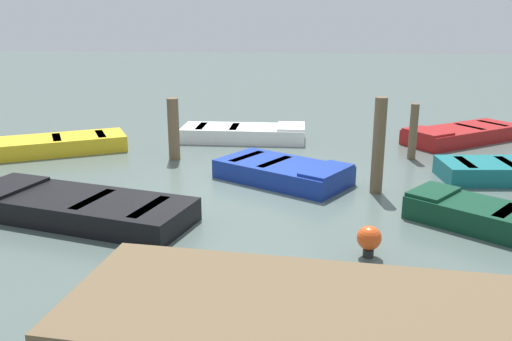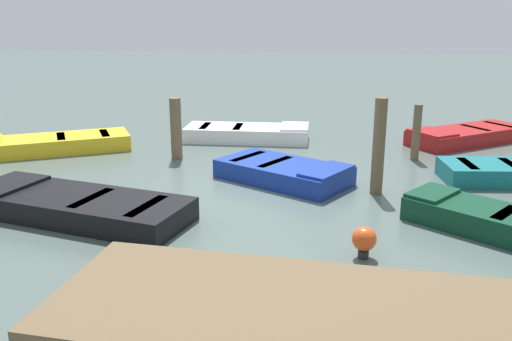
# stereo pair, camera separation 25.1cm
# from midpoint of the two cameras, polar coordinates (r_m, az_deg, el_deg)

# --- Properties ---
(ground_plane) EXTENTS (80.00, 80.00, 0.00)m
(ground_plane) POSITION_cam_midpoint_polar(r_m,az_deg,el_deg) (11.21, 0.64, -1.72)
(ground_plane) COLOR #4C5B56
(dock_segment) EXTENTS (5.41, 2.37, 0.95)m
(dock_segment) POSITION_cam_midpoint_polar(r_m,az_deg,el_deg) (5.03, 10.14, -15.26)
(dock_segment) COLOR brown
(dock_segment) RESTS_ON ground_plane
(rowboat_black) EXTENTS (4.26, 2.40, 0.46)m
(rowboat_black) POSITION_cam_midpoint_polar(r_m,az_deg,el_deg) (9.98, -17.74, -3.50)
(rowboat_black) COLOR black
(rowboat_black) RESTS_ON ground_plane
(rowboat_red) EXTENTS (3.63, 3.08, 0.46)m
(rowboat_red) POSITION_cam_midpoint_polar(r_m,az_deg,el_deg) (16.15, 21.77, 3.49)
(rowboat_red) COLOR maroon
(rowboat_red) RESTS_ON ground_plane
(rowboat_white) EXTENTS (3.44, 1.31, 0.46)m
(rowboat_white) POSITION_cam_midpoint_polar(r_m,az_deg,el_deg) (15.28, -0.36, 3.98)
(rowboat_white) COLOR silver
(rowboat_white) RESTS_ON ground_plane
(rowboat_yellow) EXTENTS (4.13, 2.98, 0.46)m
(rowboat_yellow) POSITION_cam_midpoint_polar(r_m,az_deg,el_deg) (14.91, -20.64, 2.63)
(rowboat_yellow) COLOR gold
(rowboat_yellow) RESTS_ON ground_plane
(rowboat_dark_green) EXTENTS (2.79, 2.52, 0.46)m
(rowboat_dark_green) POSITION_cam_midpoint_polar(r_m,az_deg,el_deg) (9.71, 24.14, -4.73)
(rowboat_dark_green) COLOR #0C3823
(rowboat_dark_green) RESTS_ON ground_plane
(rowboat_blue) EXTENTS (3.09, 2.65, 0.46)m
(rowboat_blue) POSITION_cam_midpoint_polar(r_m,az_deg,el_deg) (11.52, 3.58, -0.12)
(rowboat_blue) COLOR navy
(rowboat_blue) RESTS_ON ground_plane
(mooring_piling_far_right) EXTENTS (0.27, 0.27, 1.51)m
(mooring_piling_far_right) POSITION_cam_midpoint_polar(r_m,az_deg,el_deg) (13.33, -7.90, 4.38)
(mooring_piling_far_right) COLOR brown
(mooring_piling_far_right) RESTS_ON ground_plane
(mooring_piling_mid_right) EXTENTS (0.20, 0.20, 1.37)m
(mooring_piling_mid_right) POSITION_cam_midpoint_polar(r_m,az_deg,el_deg) (13.71, 17.06, 3.85)
(mooring_piling_mid_right) COLOR brown
(mooring_piling_mid_right) RESTS_ON ground_plane
(mooring_piling_far_left) EXTENTS (0.24, 0.24, 1.92)m
(mooring_piling_far_left) POSITION_cam_midpoint_polar(r_m,az_deg,el_deg) (10.83, 13.46, 2.46)
(mooring_piling_far_left) COLOR brown
(mooring_piling_far_left) RESTS_ON ground_plane
(marker_buoy) EXTENTS (0.36, 0.36, 0.48)m
(marker_buoy) POSITION_cam_midpoint_polar(r_m,az_deg,el_deg) (8.10, 12.21, -7.16)
(marker_buoy) COLOR #262626
(marker_buoy) RESTS_ON ground_plane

